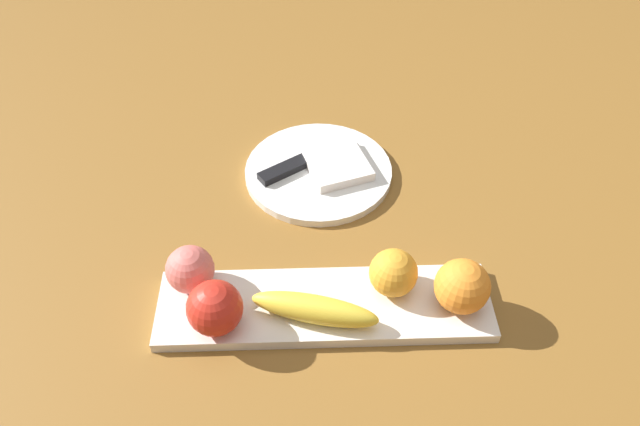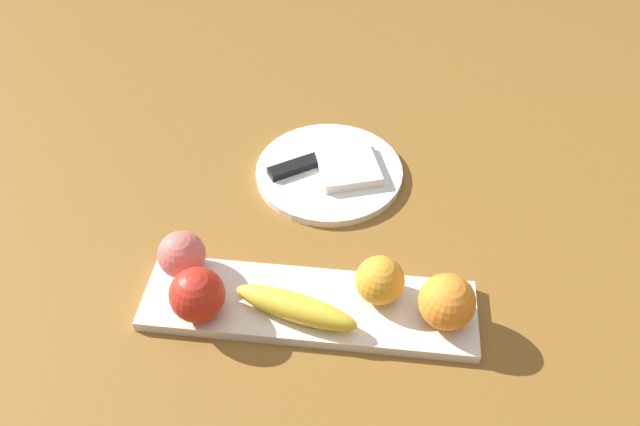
% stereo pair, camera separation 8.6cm
% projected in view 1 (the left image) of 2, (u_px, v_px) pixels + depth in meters
% --- Properties ---
extents(ground_plane, '(2.40, 2.40, 0.00)m').
position_uv_depth(ground_plane, '(307.00, 289.00, 0.82)').
color(ground_plane, brown).
extents(fruit_tray, '(0.43, 0.12, 0.02)m').
position_uv_depth(fruit_tray, '(323.00, 306.00, 0.79)').
color(fruit_tray, white).
rests_on(fruit_tray, ground_plane).
extents(apple, '(0.07, 0.07, 0.07)m').
position_uv_depth(apple, '(213.00, 308.00, 0.74)').
color(apple, red).
rests_on(apple, fruit_tray).
extents(banana, '(0.17, 0.08, 0.04)m').
position_uv_depth(banana, '(313.00, 309.00, 0.76)').
color(banana, yellow).
rests_on(banana, fruit_tray).
extents(orange_near_apple, '(0.07, 0.07, 0.07)m').
position_uv_depth(orange_near_apple, '(461.00, 286.00, 0.76)').
color(orange_near_apple, orange).
rests_on(orange_near_apple, fruit_tray).
extents(orange_near_banana, '(0.06, 0.06, 0.06)m').
position_uv_depth(orange_near_banana, '(392.00, 273.00, 0.78)').
color(orange_near_banana, orange).
rests_on(orange_near_banana, fruit_tray).
extents(peach, '(0.06, 0.06, 0.06)m').
position_uv_depth(peach, '(188.00, 271.00, 0.78)').
color(peach, '#D96760').
rests_on(peach, fruit_tray).
extents(dinner_plate, '(0.23, 0.23, 0.01)m').
position_uv_depth(dinner_plate, '(317.00, 171.00, 0.98)').
color(dinner_plate, white).
rests_on(dinner_plate, ground_plane).
extents(folded_napkin, '(0.12, 0.12, 0.02)m').
position_uv_depth(folded_napkin, '(336.00, 164.00, 0.97)').
color(folded_napkin, white).
rests_on(folded_napkin, dinner_plate).
extents(knife, '(0.16, 0.12, 0.01)m').
position_uv_depth(knife, '(293.00, 166.00, 0.97)').
color(knife, silver).
rests_on(knife, dinner_plate).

